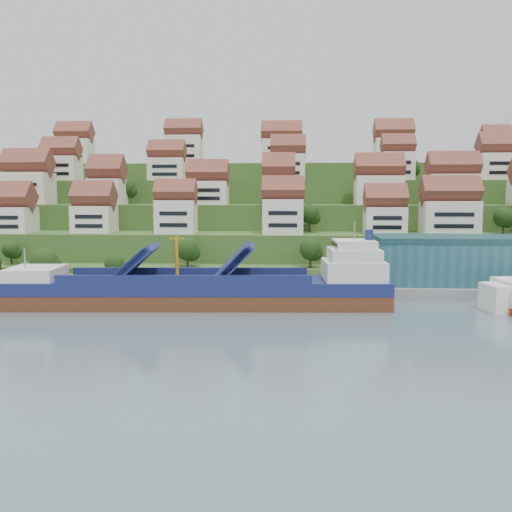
{
  "coord_description": "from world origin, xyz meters",
  "views": [
    {
      "loc": [
        4.06,
        -105.67,
        21.34
      ],
      "look_at": [
        -3.41,
        14.0,
        8.0
      ],
      "focal_mm": 40.0,
      "sensor_mm": 36.0,
      "label": 1
    }
  ],
  "objects": [
    {
      "name": "hillside_trees",
      "position": [
        -17.14,
        40.35,
        14.6
      ],
      "size": [
        141.71,
        63.01,
        30.69
      ],
      "color": "#1E3D14",
      "rests_on": "ground"
    },
    {
      "name": "hillside",
      "position": [
        0.0,
        103.55,
        10.66
      ],
      "size": [
        260.0,
        128.0,
        31.0
      ],
      "color": "#2D4C1E",
      "rests_on": "ground"
    },
    {
      "name": "quay",
      "position": [
        20.0,
        15.0,
        1.1
      ],
      "size": [
        180.0,
        14.0,
        2.2
      ],
      "primitive_type": "cube",
      "color": "gray",
      "rests_on": "ground"
    },
    {
      "name": "ground",
      "position": [
        0.0,
        0.0,
        0.0
      ],
      "size": [
        300.0,
        300.0,
        0.0
      ],
      "primitive_type": "plane",
      "color": "slate",
      "rests_on": "ground"
    },
    {
      "name": "hillside_village",
      "position": [
        1.77,
        60.46,
        24.26
      ],
      "size": [
        156.88,
        61.19,
        29.64
      ],
      "color": "white",
      "rests_on": "ground"
    },
    {
      "name": "flagpole",
      "position": [
        18.11,
        10.0,
        6.88
      ],
      "size": [
        1.28,
        0.16,
        8.0
      ],
      "color": "gray",
      "rests_on": "quay"
    },
    {
      "name": "cargo_ship",
      "position": [
        -11.62,
        -0.74,
        3.07
      ],
      "size": [
        72.21,
        15.36,
        15.82
      ],
      "rotation": [
        0.0,
        0.0,
        0.06
      ],
      "color": "#572D1A",
      "rests_on": "ground"
    },
    {
      "name": "pebble_beach",
      "position": [
        -58.0,
        12.0,
        0.5
      ],
      "size": [
        45.0,
        20.0,
        1.0
      ],
      "primitive_type": "cube",
      "color": "gray",
      "rests_on": "ground"
    }
  ]
}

